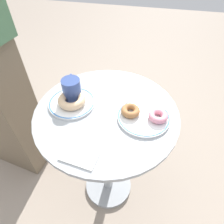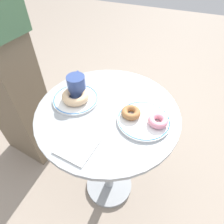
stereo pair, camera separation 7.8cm
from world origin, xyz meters
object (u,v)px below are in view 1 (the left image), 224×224
Objects in this scene: donut_pink_frosted at (158,116)px; plate_right at (144,117)px; donut_glazed at (72,100)px; donut_cinnamon at (130,111)px; plate_left at (72,103)px; paper_napkin at (83,150)px; coffee_mug at (72,89)px; cafe_table at (107,142)px.

plate_right is at bearing 178.34° from donut_pink_frosted.
donut_cinnamon is (0.25, -0.01, -0.00)m from donut_glazed.
donut_cinnamon is (0.25, -0.02, 0.02)m from plate_left.
donut_glazed is at bearing 118.01° from paper_napkin.
donut_pink_frosted is at bearing -8.81° from coffee_mug.
donut_cinnamon is at bearing -3.62° from plate_left.
plate_right is 1.79× the size of donut_glazed.
coffee_mug reaches higher than donut_glazed.
cafe_table is at bearing -5.46° from plate_left.
paper_napkin is (-0.14, -0.20, -0.02)m from donut_cinnamon.
coffee_mug is (-0.26, 0.05, 0.03)m from donut_cinnamon.
donut_cinnamon is (0.10, -0.00, 0.24)m from cafe_table.
coffee_mug is (-0.37, 0.06, 0.03)m from donut_pink_frosted.
donut_glazed is at bearing 176.38° from cafe_table.
coffee_mug is at bearing 171.19° from donut_pink_frosted.
plate_left reaches higher than paper_napkin.
donut_glazed reaches higher than cafe_table.
donut_cinnamon is (-0.05, 0.00, 0.02)m from plate_right.
donut_glazed is at bearing 177.51° from donut_cinnamon.
donut_cinnamon is 0.27m from coffee_mug.
plate_left is 1.53× the size of paper_napkin.
paper_napkin is at bearing -100.64° from cafe_table.
plate_left is at bearing 176.28° from plate_right.
cafe_table is at bearing -17.43° from coffee_mug.
donut_cinnamon reaches higher than paper_napkin.
donut_glazed is at bearing -75.32° from coffee_mug.
plate_left is 0.06m from coffee_mug.
coffee_mug is at bearing 116.01° from paper_napkin.
plate_right reaches higher than paper_napkin.
plate_left is 0.02m from donut_glazed.
donut_pink_frosted is 0.60× the size of paper_napkin.
cafe_table is at bearing -3.62° from donut_glazed.
cafe_table is 9.30× the size of donut_cinnamon.
donut_glazed reaches higher than plate_left.
donut_pink_frosted is (0.05, -0.00, 0.02)m from plate_right.
donut_pink_frosted is 0.37m from coffee_mug.
donut_pink_frosted is at bearing -2.61° from donut_glazed.
paper_napkin is at bearing -124.60° from donut_cinnamon.
plate_right is at bearing -4.15° from donut_cinnamon.
coffee_mug is at bearing 162.57° from cafe_table.
donut_glazed is (0.00, -0.01, 0.02)m from plate_left.
plate_right is 2.72× the size of donut_cinnamon.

